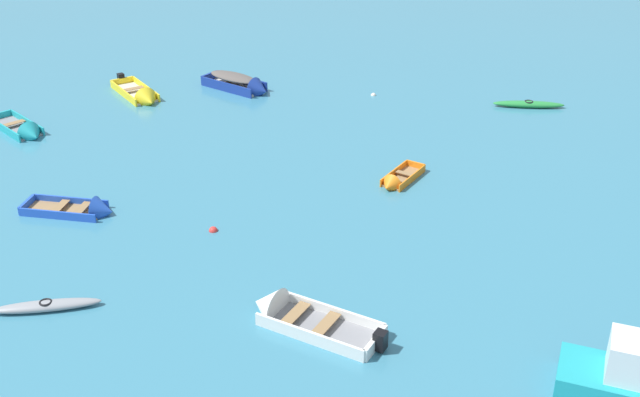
{
  "coord_description": "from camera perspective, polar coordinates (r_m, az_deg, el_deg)",
  "views": [
    {
      "loc": [
        1.09,
        -7.45,
        14.9
      ],
      "look_at": [
        0.0,
        20.69,
        0.15
      ],
      "focal_mm": 44.09,
      "sensor_mm": 36.0,
      "label": 1
    }
  ],
  "objects": [
    {
      "name": "rowboat_orange_near_right",
      "position": [
        33.28,
        5.5,
        1.2
      ],
      "size": [
        2.17,
        2.83,
        0.86
      ],
      "color": "#99754C",
      "rests_on": "ground_plane"
    },
    {
      "name": "rowboat_blue_midfield_right",
      "position": [
        32.19,
        -16.45,
        -0.84
      ],
      "size": [
        3.81,
        1.72,
        1.16
      ],
      "color": "#99754C",
      "rests_on": "ground_plane"
    },
    {
      "name": "rowboat_deep_blue_midfield_left",
      "position": [
        44.04,
        -5.65,
        8.28
      ],
      "size": [
        4.24,
        3.45,
        1.28
      ],
      "color": "beige",
      "rests_on": "ground_plane"
    },
    {
      "name": "rowboat_yellow_foreground_center",
      "position": [
        43.56,
        -12.78,
        7.21
      ],
      "size": [
        3.53,
        4.19,
        1.25
      ],
      "color": "beige",
      "rests_on": "ground_plane"
    },
    {
      "name": "mooring_buoy_near_foreground",
      "position": [
        43.34,
        3.9,
        7.48
      ],
      "size": [
        0.28,
        0.28,
        0.28
      ],
      "primitive_type": "sphere",
      "color": "silver",
      "rests_on": "ground_plane"
    },
    {
      "name": "kayak_green_cluster_inner",
      "position": [
        42.93,
        14.9,
        6.63
      ],
      "size": [
        3.73,
        0.76,
        0.35
      ],
      "color": "#288C3D",
      "rests_on": "ground_plane"
    },
    {
      "name": "rowboat_white_near_left",
      "position": [
        25.0,
        -2.2,
        -8.38
      ],
      "size": [
        4.52,
        3.27,
        1.4
      ],
      "color": "gray",
      "rests_on": "ground_plane"
    },
    {
      "name": "kayak_grey_center",
      "position": [
        26.9,
        -19.25,
        -7.36
      ],
      "size": [
        3.49,
        1.24,
        0.33
      ],
      "color": "gray",
      "rests_on": "ground_plane"
    },
    {
      "name": "mooring_buoy_trailing",
      "position": [
        30.06,
        -7.75,
        -2.34
      ],
      "size": [
        0.34,
        0.34,
        0.34
      ],
      "primitive_type": "sphere",
      "color": "red",
      "rests_on": "ground_plane"
    },
    {
      "name": "rowboat_turquoise_back_row_left",
      "position": [
        40.58,
        -20.59,
        4.55
      ],
      "size": [
        3.72,
        3.6,
        1.17
      ],
      "color": "gray",
      "rests_on": "ground_plane"
    }
  ]
}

